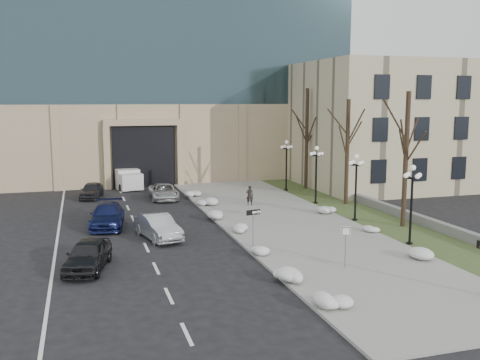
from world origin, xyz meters
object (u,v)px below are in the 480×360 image
object	(u,v)px
car_c	(107,216)
lamppost_a	(412,194)
one_way_sign	(256,217)
lamppost_d	(286,159)
box_truck	(125,178)
keep_sign	(346,238)
car_b	(158,227)
pedestrian	(250,195)
lamppost_c	(316,167)
car_e	(92,190)
car_d	(164,192)
car_a	(88,255)
lamppost_b	(356,178)

from	to	relation	value
car_c	lamppost_a	xyz separation A→B (m)	(16.67, -9.97, 2.31)
one_way_sign	lamppost_d	xyz separation A→B (m)	(9.05, 18.18, 1.06)
one_way_sign	lamppost_d	size ratio (longest dim) A/B	0.51
box_truck	keep_sign	size ratio (longest dim) A/B	2.80
keep_sign	car_b	bearing A→B (deg)	152.08
lamppost_d	lamppost_a	bearing A→B (deg)	-90.00
pedestrian	lamppost_a	bearing A→B (deg)	134.04
lamppost_c	lamppost_d	xyz separation A→B (m)	(0.00, 6.50, 0.00)
lamppost_a	lamppost_c	bearing A→B (deg)	90.00
box_truck	lamppost_d	bearing A→B (deg)	-35.18
one_way_sign	pedestrian	bearing A→B (deg)	60.92
pedestrian	lamppost_c	size ratio (longest dim) A/B	0.33
one_way_sign	lamppost_d	world-z (taller)	lamppost_d
car_b	lamppost_a	distance (m)	15.22
lamppost_d	car_e	bearing A→B (deg)	174.57
car_d	one_way_sign	size ratio (longest dim) A/B	1.94
car_d	car_e	xyz separation A→B (m)	(-5.90, 2.29, 0.03)
car_c	lamppost_a	distance (m)	19.56
car_d	lamppost_a	world-z (taller)	lamppost_a
pedestrian	lamppost_d	size ratio (longest dim) A/B	0.33
box_truck	lamppost_c	bearing A→B (deg)	-52.76
car_b	lamppost_c	bearing A→B (deg)	13.82
car_a	car_b	distance (m)	6.56
lamppost_b	car_d	bearing A→B (deg)	132.95
car_b	lamppost_d	world-z (taller)	lamppost_d
car_d	box_truck	world-z (taller)	box_truck
car_b	lamppost_b	size ratio (longest dim) A/B	0.96
lamppost_a	keep_sign	bearing A→B (deg)	-152.78
car_a	lamppost_c	world-z (taller)	lamppost_c
car_b	box_truck	xyz separation A→B (m)	(-0.29, 20.45, 0.17)
keep_sign	lamppost_c	bearing A→B (deg)	89.55
car_a	lamppost_b	xyz separation A→B (m)	(18.09, 5.69, 2.31)
car_c	lamppost_d	world-z (taller)	lamppost_d
car_e	lamppost_c	world-z (taller)	lamppost_c
car_e	lamppost_c	distance (m)	19.38
lamppost_a	lamppost_c	size ratio (longest dim) A/B	1.00
car_c	pedestrian	distance (m)	11.83
pedestrian	keep_sign	xyz separation A→B (m)	(-0.32, -16.63, 0.72)
box_truck	keep_sign	distance (m)	30.43
car_a	lamppost_b	bearing A→B (deg)	32.26
lamppost_a	lamppost_d	distance (m)	19.50
box_truck	one_way_sign	bearing A→B (deg)	-88.04
car_e	lamppost_d	size ratio (longest dim) A/B	0.85
car_b	lamppost_d	size ratio (longest dim) A/B	0.96
car_c	car_e	distance (m)	11.21
car_c	lamppost_b	world-z (taller)	lamppost_b
lamppost_b	keep_sign	bearing A→B (deg)	-121.30
keep_sign	lamppost_c	distance (m)	17.02
keep_sign	lamppost_a	size ratio (longest dim) A/B	0.47
car_b	lamppost_a	world-z (taller)	lamppost_a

